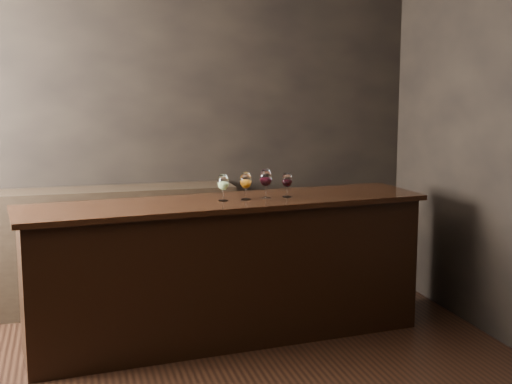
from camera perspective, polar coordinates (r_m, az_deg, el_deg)
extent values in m
cube|color=black|center=(6.18, -10.04, 4.15)|extent=(5.00, 0.02, 2.80)
cube|color=black|center=(1.80, 3.32, -8.02)|extent=(5.00, 0.02, 2.80)
cube|color=black|center=(5.28, -2.40, -6.46)|extent=(2.93, 0.93, 1.01)
cube|color=black|center=(5.17, -2.44, -0.86)|extent=(3.03, 1.00, 0.04)
cube|color=black|center=(6.08, -15.15, -4.62)|extent=(2.84, 0.40, 1.02)
cylinder|color=white|center=(5.14, -2.63, -0.67)|extent=(0.07, 0.07, 0.00)
cylinder|color=white|center=(5.14, -2.63, -0.25)|extent=(0.01, 0.01, 0.07)
ellipsoid|color=white|center=(5.12, -2.64, 0.78)|extent=(0.08, 0.08, 0.12)
cylinder|color=white|center=(5.11, -2.64, 1.35)|extent=(0.06, 0.06, 0.01)
ellipsoid|color=#CCE37C|center=(5.12, -2.64, 0.57)|extent=(0.06, 0.06, 0.05)
cylinder|color=white|center=(5.19, -0.82, -0.58)|extent=(0.07, 0.07, 0.00)
cylinder|color=white|center=(5.18, -0.82, -0.14)|extent=(0.01, 0.01, 0.08)
ellipsoid|color=white|center=(5.16, -0.83, 0.93)|extent=(0.09, 0.09, 0.12)
cylinder|color=white|center=(5.16, -0.83, 1.53)|extent=(0.06, 0.06, 0.01)
ellipsoid|color=orange|center=(5.17, -0.83, 0.72)|extent=(0.07, 0.07, 0.06)
cylinder|color=white|center=(5.25, 0.79, -0.46)|extent=(0.08, 0.08, 0.00)
cylinder|color=white|center=(5.24, 0.79, 0.00)|extent=(0.01, 0.01, 0.08)
ellipsoid|color=white|center=(5.23, 0.79, 1.14)|extent=(0.09, 0.09, 0.13)
cylinder|color=white|center=(5.22, 0.79, 1.77)|extent=(0.07, 0.07, 0.01)
ellipsoid|color=black|center=(5.23, 0.79, 0.91)|extent=(0.07, 0.07, 0.06)
cylinder|color=white|center=(5.31, 2.49, -0.36)|extent=(0.06, 0.06, 0.00)
cylinder|color=white|center=(5.31, 2.49, 0.03)|extent=(0.01, 0.01, 0.07)
ellipsoid|color=white|center=(5.29, 2.50, 0.97)|extent=(0.08, 0.08, 0.11)
cylinder|color=white|center=(5.29, 2.50, 1.49)|extent=(0.06, 0.06, 0.01)
ellipsoid|color=black|center=(5.29, 2.50, 0.78)|extent=(0.06, 0.06, 0.05)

